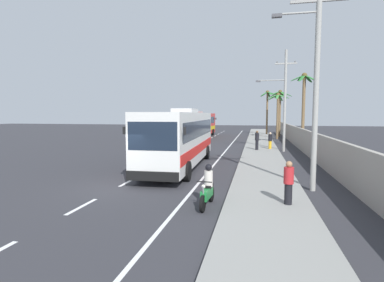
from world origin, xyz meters
name	(u,v)px	position (x,y,z in m)	size (l,w,h in m)	color
ground_plane	(120,186)	(0.00, 0.00, 0.00)	(160.00, 160.00, 0.00)	#303035
sidewalk_kerb	(262,159)	(6.80, 10.00, 0.07)	(3.20, 90.00, 0.14)	gray
lane_markings	(211,151)	(2.29, 14.46, 0.00)	(3.71, 71.00, 0.01)	white
boundary_wall	(307,142)	(10.60, 14.00, 1.03)	(0.24, 60.00, 2.05)	#9E998E
coach_bus_foreground	(181,136)	(1.50, 5.93, 1.98)	(3.23, 12.22, 3.81)	silver
coach_bus_far_lane	(199,124)	(-2.01, 30.89, 1.98)	(3.51, 12.54, 3.81)	red
motorcycle_beside_bus	(208,189)	(4.59, -2.22, 0.65)	(0.56, 1.96, 1.58)	black
pedestrian_near_kerb	(257,140)	(6.42, 15.27, 1.07)	(0.36, 0.36, 1.77)	black
pedestrian_midwalk	(289,182)	(7.52, -1.82, 0.98)	(0.36, 0.36, 1.60)	black
pedestrian_far_walk	(270,140)	(7.65, 16.42, 0.95)	(0.36, 0.36, 1.57)	gold
utility_pole_nearest	(315,71)	(8.80, 1.03, 5.32)	(3.15, 0.24, 10.02)	#9E9E99
utility_pole_mid	(284,98)	(8.73, 15.61, 4.86)	(3.59, 0.24, 9.17)	#9E9E99
palm_nearest	(304,97)	(11.01, 19.53, 5.18)	(2.81, 2.73, 7.60)	brown
palm_second	(278,106)	(9.17, 30.03, 4.55)	(3.00, 3.02, 6.31)	brown
palm_third	(280,105)	(9.78, 34.74, 4.75)	(3.47, 3.33, 7.07)	brown
palm_fourth	(267,104)	(8.05, 38.16, 5.05)	(2.78, 2.88, 7.28)	brown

